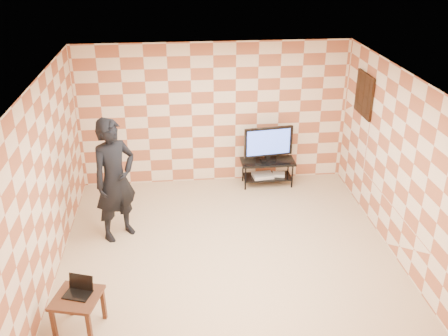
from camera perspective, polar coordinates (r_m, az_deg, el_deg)
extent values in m
plane|color=tan|center=(7.72, 0.45, -9.66)|extent=(5.00, 5.00, 0.00)
cube|color=beige|center=(9.33, -1.18, 6.13)|extent=(5.00, 0.02, 2.70)
cube|color=beige|center=(4.93, 3.71, -13.49)|extent=(5.00, 0.02, 2.70)
cube|color=beige|center=(7.22, -19.64, -1.47)|extent=(0.02, 5.00, 2.70)
cube|color=beige|center=(7.69, 19.35, 0.23)|extent=(0.02, 5.00, 2.70)
cube|color=white|center=(6.55, 0.53, 10.04)|extent=(5.00, 5.00, 0.02)
cube|color=black|center=(8.80, 15.74, 8.08)|extent=(0.04, 0.72, 0.72)
cube|color=black|center=(8.80, 15.74, 8.08)|extent=(0.04, 0.03, 0.68)
cube|color=black|center=(8.80, 15.74, 8.08)|extent=(0.04, 0.68, 0.03)
cube|color=black|center=(9.50, 5.01, 0.73)|extent=(1.02, 0.46, 0.04)
cube|color=black|center=(9.63, 4.94, -1.00)|extent=(0.91, 0.41, 0.03)
cylinder|color=black|center=(9.36, 2.47, -1.13)|extent=(0.03, 0.03, 0.50)
cylinder|color=black|center=(9.69, 2.17, -0.16)|extent=(0.03, 0.03, 0.50)
cylinder|color=black|center=(9.52, 7.80, -0.87)|extent=(0.03, 0.03, 0.50)
cylinder|color=black|center=(9.84, 7.33, 0.07)|extent=(0.03, 0.03, 0.50)
cube|color=black|center=(9.48, 5.02, 0.92)|extent=(0.29, 0.21, 0.03)
cube|color=black|center=(9.46, 5.03, 1.22)|extent=(0.07, 0.06, 0.08)
cube|color=black|center=(9.33, 5.11, 3.01)|extent=(0.93, 0.17, 0.56)
cube|color=#4264E9|center=(9.30, 5.12, 2.94)|extent=(0.82, 0.11, 0.49)
cube|color=silver|center=(9.57, 4.45, -0.86)|extent=(0.41, 0.32, 0.06)
cube|color=silver|center=(9.66, 6.26, -0.72)|extent=(0.27, 0.22, 0.05)
cube|color=#3A2114|center=(6.40, -16.49, -14.04)|extent=(0.65, 0.65, 0.04)
cube|color=#3A2114|center=(6.50, -18.89, -16.60)|extent=(0.06, 0.06, 0.46)
cube|color=#3A2114|center=(6.80, -17.20, -14.22)|extent=(0.06, 0.06, 0.46)
cube|color=#3A2114|center=(6.33, -15.13, -17.35)|extent=(0.06, 0.06, 0.46)
cube|color=#3A2114|center=(6.63, -13.61, -14.84)|extent=(0.06, 0.06, 0.46)
cube|color=black|center=(6.40, -16.38, -13.69)|extent=(0.36, 0.31, 0.02)
cube|color=black|center=(6.42, -16.03, -12.41)|extent=(0.31, 0.15, 0.20)
imported|color=black|center=(7.82, -12.36, -1.34)|extent=(0.86, 0.82, 1.99)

